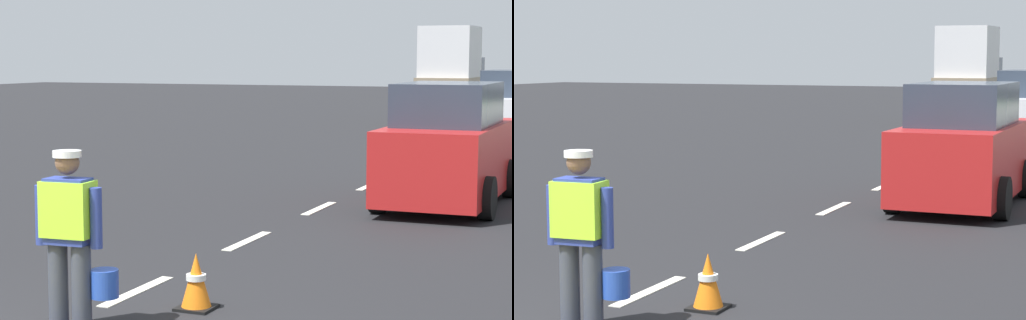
% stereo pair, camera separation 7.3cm
% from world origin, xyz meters
% --- Properties ---
extents(ground_plane, '(96.00, 96.00, 0.00)m').
position_xyz_m(ground_plane, '(0.00, 21.00, 0.00)').
color(ground_plane, black).
extents(lane_center_line, '(0.14, 46.40, 0.01)m').
position_xyz_m(lane_center_line, '(0.00, 25.20, 0.00)').
color(lane_center_line, silver).
rests_on(lane_center_line, ground).
extents(road_worker, '(0.76, 0.41, 1.67)m').
position_xyz_m(road_worker, '(0.21, 1.18, 0.93)').
color(road_worker, '#383D4C').
rests_on(road_worker, ground).
extents(traffic_cone_near, '(0.36, 0.36, 0.57)m').
position_xyz_m(traffic_cone_near, '(0.90, 2.31, 0.28)').
color(traffic_cone_near, black).
rests_on(traffic_cone_near, ground).
extents(delivery_truck, '(2.16, 4.60, 3.54)m').
position_xyz_m(delivery_truck, '(-1.76, 28.72, 1.61)').
color(delivery_truck, gray).
rests_on(delivery_truck, ground).
extents(car_outgoing_ahead, '(1.93, 4.12, 2.07)m').
position_xyz_m(car_outgoing_ahead, '(1.87, 9.92, 0.96)').
color(car_outgoing_ahead, red).
rests_on(car_outgoing_ahead, ground).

